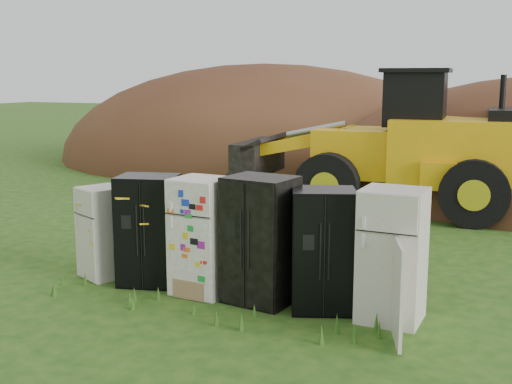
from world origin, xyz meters
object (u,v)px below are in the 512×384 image
Objects in this scene: fridge_open_door at (392,255)px; fridge_leftmost at (103,232)px; fridge_black_side at (149,230)px; fridge_dark_mid at (261,240)px; fridge_sticker at (202,236)px; fridge_black_right at (323,250)px; wheel_loader at (377,140)px.

fridge_leftmost is at bearing -178.58° from fridge_open_door.
fridge_black_side is 0.94× the size of fridge_dark_mid.
fridge_dark_mid is at bearing 4.64° from fridge_sticker.
fridge_sticker is 1.93m from fridge_black_right.
fridge_leftmost is 1.91m from fridge_sticker.
fridge_leftmost is at bearing -172.90° from fridge_dark_mid.
fridge_black_side reaches higher than fridge_leftmost.
fridge_black_right is at bearing -86.76° from wheel_loader.
fridge_open_door is (2.93, 0.05, 0.02)m from fridge_sticker.
fridge_dark_mid is at bearing -177.45° from fridge_open_door.
fridge_dark_mid reaches higher than fridge_leftmost.
fridge_black_right is at bearing -179.52° from fridge_open_door.
wheel_loader is (0.96, 7.38, 0.86)m from fridge_sticker.
fridge_open_door reaches higher than fridge_black_right.
fridge_dark_mid reaches higher than fridge_open_door.
fridge_black_right is 0.24× the size of wheel_loader.
fridge_black_side is 7.63m from wheel_loader.
fridge_dark_mid reaches higher than fridge_black_side.
fridge_black_right is at bearing 24.59° from fridge_leftmost.
fridge_dark_mid reaches higher than fridge_sticker.
fridge_open_door is at bearing 4.70° from fridge_sticker.
fridge_black_side is 0.96× the size of fridge_open_door.
fridge_black_side is at bearing 158.95° from fridge_black_right.
fridge_open_door is (3.94, -0.02, 0.03)m from fridge_black_side.
fridge_sticker is (1.01, -0.07, 0.02)m from fridge_black_side.
fridge_leftmost is 0.83× the size of fridge_open_door.
fridge_dark_mid is 0.95m from fridge_black_right.
fridge_sticker is at bearing -171.10° from fridge_dark_mid.
fridge_leftmost is at bearing -115.71° from wheel_loader.
fridge_leftmost is 0.21× the size of wheel_loader.
fridge_dark_mid is 7.41m from wheel_loader.
fridge_sticker is 7.50m from wheel_loader.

